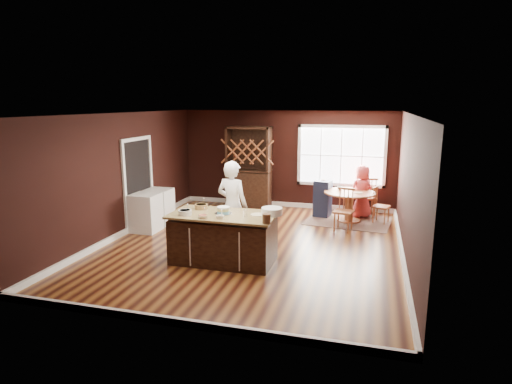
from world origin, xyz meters
TOP-DOWN VIEW (x-y plane):
  - room_shell at (0.00, 0.00)m, footprint 7.00×7.00m
  - window at (1.50, 3.47)m, footprint 2.36×0.10m
  - doorway at (-2.97, 0.60)m, footprint 0.08×1.26m
  - kitchen_island at (-0.26, -1.07)m, footprint 1.94×1.01m
  - dining_table at (1.82, 2.38)m, footprint 1.26×1.26m
  - baker at (-0.31, -0.38)m, footprint 0.74×0.57m
  - layer_cake at (-0.26, -1.06)m, footprint 0.32×0.32m
  - bowl_blue at (-0.90, -1.32)m, footprint 0.24×0.24m
  - bowl_yellow at (-0.79, -0.82)m, footprint 0.24×0.24m
  - bowl_pink at (-0.51, -1.44)m, footprint 0.16×0.16m
  - bowl_olive at (-0.21, -1.37)m, footprint 0.14×0.14m
  - drinking_glass at (0.19, -1.14)m, footprint 0.07×0.07m
  - dinner_plate at (0.37, -0.99)m, footprint 0.25×0.25m
  - white_tub at (0.61, -0.89)m, footprint 0.38×0.38m
  - stoneware_crock at (0.66, -1.48)m, footprint 0.14×0.14m
  - rug at (1.82, 2.38)m, footprint 2.17×1.78m
  - chair_east at (2.59, 2.43)m, footprint 0.46×0.48m
  - chair_south at (1.75, 1.51)m, footprint 0.49×0.47m
  - chair_north at (2.25, 3.10)m, footprint 0.52×0.51m
  - seated_woman at (2.10, 2.82)m, footprint 0.79×0.73m
  - high_chair at (1.13, 2.67)m, footprint 0.46×0.46m
  - toddler at (1.07, 2.73)m, footprint 0.18×0.14m
  - table_plate at (2.04, 2.27)m, footprint 0.21×0.21m
  - table_cup at (1.56, 2.55)m, footprint 0.13×0.13m
  - hutch at (-1.02, 3.22)m, footprint 1.23×0.51m
  - washer at (-2.64, 0.28)m, footprint 0.60×0.58m
  - dryer at (-2.64, 0.92)m, footprint 0.59×0.57m

SIDE VIEW (x-z plane):
  - rug at x=1.82m, z-range 0.00..0.01m
  - dryer at x=-2.64m, z-range 0.00..0.86m
  - washer at x=-2.64m, z-range 0.00..0.87m
  - kitchen_island at x=-0.26m, z-range -0.02..0.90m
  - chair_east at x=2.59m, z-range 0.00..0.90m
  - high_chair at x=1.13m, z-range 0.00..0.99m
  - chair_south at x=1.75m, z-range 0.00..1.00m
  - chair_north at x=2.25m, z-range 0.00..1.04m
  - dining_table at x=1.82m, z-range 0.16..0.91m
  - seated_woman at x=2.10m, z-range 0.00..1.36m
  - table_plate at x=2.04m, z-range 0.75..0.77m
  - table_cup at x=1.56m, z-range 0.75..0.85m
  - toddler at x=1.07m, z-range 0.68..0.94m
  - baker at x=-0.31m, z-range 0.00..1.81m
  - dinner_plate at x=0.37m, z-range 0.92..0.94m
  - bowl_olive at x=-0.21m, z-range 0.92..0.97m
  - bowl_pink at x=-0.51m, z-range 0.92..0.98m
  - bowl_yellow at x=-0.79m, z-range 0.92..1.01m
  - bowl_blue at x=-0.90m, z-range 0.92..1.01m
  - white_tub at x=0.61m, z-range 0.92..1.05m
  - layer_cake at x=-0.26m, z-range 0.92..1.05m
  - drinking_glass at x=0.19m, z-range 0.92..1.06m
  - stoneware_crock at x=0.66m, z-range 0.92..1.09m
  - doorway at x=-2.97m, z-range -0.04..2.09m
  - hutch at x=-1.02m, z-range 0.00..2.26m
  - room_shell at x=0.00m, z-range -2.15..4.85m
  - window at x=1.50m, z-range 0.67..2.33m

